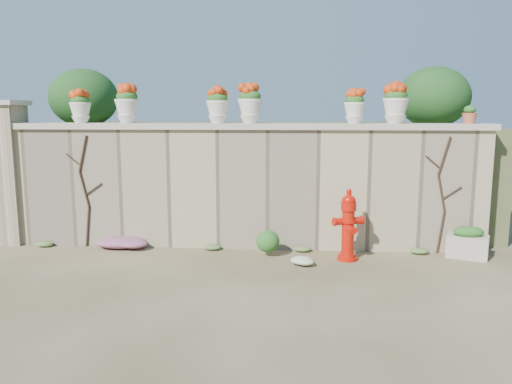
# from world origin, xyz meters

# --- Properties ---
(ground) EXTENTS (80.00, 80.00, 0.00)m
(ground) POSITION_xyz_m (0.00, 0.00, 0.00)
(ground) COLOR #4A3D25
(ground) RESTS_ON ground
(stone_wall) EXTENTS (8.00, 0.40, 2.00)m
(stone_wall) POSITION_xyz_m (0.00, 1.80, 1.00)
(stone_wall) COLOR tan
(stone_wall) RESTS_ON ground
(wall_cap) EXTENTS (8.10, 0.52, 0.10)m
(wall_cap) POSITION_xyz_m (0.00, 1.80, 2.05)
(wall_cap) COLOR #B7AC9A
(wall_cap) RESTS_ON stone_wall
(gate_pillar) EXTENTS (0.72, 0.72, 2.48)m
(gate_pillar) POSITION_xyz_m (-4.15, 1.80, 1.26)
(gate_pillar) COLOR tan
(gate_pillar) RESTS_ON ground
(raised_fill) EXTENTS (9.00, 6.00, 2.00)m
(raised_fill) POSITION_xyz_m (0.00, 5.00, 1.00)
(raised_fill) COLOR #384C23
(raised_fill) RESTS_ON ground
(back_shrub_left) EXTENTS (1.30, 1.30, 1.10)m
(back_shrub_left) POSITION_xyz_m (-3.20, 3.00, 2.55)
(back_shrub_left) COLOR #143814
(back_shrub_left) RESTS_ON raised_fill
(back_shrub_right) EXTENTS (1.30, 1.30, 1.10)m
(back_shrub_right) POSITION_xyz_m (3.40, 3.00, 2.55)
(back_shrub_right) COLOR #143814
(back_shrub_right) RESTS_ON raised_fill
(vine_left) EXTENTS (0.60, 0.04, 1.91)m
(vine_left) POSITION_xyz_m (-2.67, 1.58, 0.99)
(vine_left) COLOR black
(vine_left) RESTS_ON ground
(vine_right) EXTENTS (0.60, 0.04, 1.91)m
(vine_right) POSITION_xyz_m (3.23, 1.58, 0.99)
(vine_right) COLOR black
(vine_right) RESTS_ON ground
(fire_hydrant) EXTENTS (0.49, 0.35, 1.12)m
(fire_hydrant) POSITION_xyz_m (1.69, 1.10, 0.56)
(fire_hydrant) COLOR #BD1207
(fire_hydrant) RESTS_ON ground
(planter_box) EXTENTS (0.70, 0.57, 0.51)m
(planter_box) POSITION_xyz_m (3.60, 1.36, 0.24)
(planter_box) COLOR #B7AC9A
(planter_box) RESTS_ON ground
(green_shrub) EXTENTS (0.59, 0.53, 0.56)m
(green_shrub) POSITION_xyz_m (0.43, 1.24, 0.28)
(green_shrub) COLOR #1E5119
(green_shrub) RESTS_ON ground
(magenta_clump) EXTENTS (0.88, 0.59, 0.24)m
(magenta_clump) POSITION_xyz_m (-1.99, 1.46, 0.12)
(magenta_clump) COLOR #C32797
(magenta_clump) RESTS_ON ground
(white_flowers) EXTENTS (0.44, 0.35, 0.16)m
(white_flowers) POSITION_xyz_m (1.01, 0.75, 0.08)
(white_flowers) COLOR white
(white_flowers) RESTS_ON ground
(urn_pot_0) EXTENTS (0.35, 0.35, 0.55)m
(urn_pot_0) POSITION_xyz_m (-2.77, 1.80, 2.37)
(urn_pot_0) COLOR silver
(urn_pot_0) RESTS_ON wall_cap
(urn_pot_1) EXTENTS (0.41, 0.41, 0.64)m
(urn_pot_1) POSITION_xyz_m (-1.96, 1.80, 2.42)
(urn_pot_1) COLOR silver
(urn_pot_1) RESTS_ON wall_cap
(urn_pot_2) EXTENTS (0.38, 0.38, 0.60)m
(urn_pot_2) POSITION_xyz_m (-0.43, 1.80, 2.40)
(urn_pot_2) COLOR silver
(urn_pot_2) RESTS_ON wall_cap
(urn_pot_3) EXTENTS (0.41, 0.41, 0.64)m
(urn_pot_3) POSITION_xyz_m (0.11, 1.80, 2.41)
(urn_pot_3) COLOR silver
(urn_pot_3) RESTS_ON wall_cap
(urn_pot_4) EXTENTS (0.35, 0.35, 0.55)m
(urn_pot_4) POSITION_xyz_m (1.82, 1.80, 2.37)
(urn_pot_4) COLOR silver
(urn_pot_4) RESTS_ON wall_cap
(urn_pot_5) EXTENTS (0.41, 0.41, 0.65)m
(urn_pot_5) POSITION_xyz_m (2.47, 1.80, 2.42)
(urn_pot_5) COLOR silver
(urn_pot_5) RESTS_ON wall_cap
(terracotta_pot) EXTENTS (0.23, 0.23, 0.28)m
(terracotta_pot) POSITION_xyz_m (3.65, 1.80, 2.23)
(terracotta_pot) COLOR #AF4E35
(terracotta_pot) RESTS_ON wall_cap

